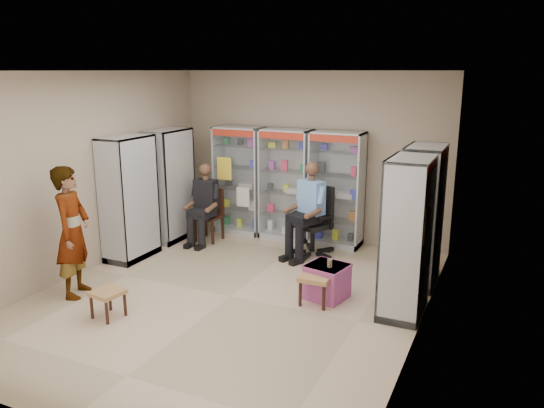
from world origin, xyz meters
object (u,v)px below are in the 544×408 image
at_px(cabinet_back_left, 240,180).
at_px(standing_man, 72,232).
at_px(woven_stool_a, 316,289).
at_px(wooden_chair, 209,215).
at_px(woven_stool_b, 108,304).
at_px(cabinet_left_near, 129,198).
at_px(cabinet_right_far, 422,216).
at_px(cabinet_left_far, 169,185).
at_px(pink_trunk, 327,282).
at_px(cabinet_back_right, 337,189).
at_px(office_chair, 313,221).
at_px(cabinet_back_mid, 286,185).
at_px(seated_shopkeeper, 312,213).
at_px(cabinet_right_near, 407,238).

distance_m(cabinet_back_left, standing_man, 3.60).
bearing_deg(woven_stool_a, cabinet_back_left, 134.85).
distance_m(wooden_chair, woven_stool_b, 3.23).
bearing_deg(cabinet_left_near, cabinet_right_far, 101.41).
relative_size(cabinet_left_near, woven_stool_b, 5.65).
distance_m(cabinet_left_far, cabinet_left_near, 1.10).
relative_size(cabinet_back_left, woven_stool_b, 5.65).
distance_m(cabinet_right_far, pink_trunk, 1.68).
xyz_separation_m(cabinet_back_right, office_chair, (-0.18, -0.67, -0.42)).
bearing_deg(cabinet_back_mid, cabinet_back_right, 0.00).
bearing_deg(standing_man, cabinet_left_far, -15.10).
relative_size(cabinet_right_far, woven_stool_b, 5.65).
relative_size(cabinet_left_near, standing_man, 1.11).
bearing_deg(seated_shopkeeper, cabinet_right_far, 10.22).
height_order(cabinet_back_left, woven_stool_b, cabinet_back_left).
xyz_separation_m(office_chair, standing_man, (-2.37, -2.87, 0.32)).
bearing_deg(wooden_chair, office_chair, 1.61).
bearing_deg(cabinet_right_far, woven_stool_b, 130.07).
height_order(wooden_chair, seated_shopkeeper, seated_shopkeeper).
distance_m(cabinet_left_far, seated_shopkeeper, 2.67).
bearing_deg(seated_shopkeeper, cabinet_back_mid, 159.78).
bearing_deg(cabinet_left_near, cabinet_back_left, 155.39).
xyz_separation_m(cabinet_back_mid, seated_shopkeeper, (0.77, -0.72, -0.26)).
distance_m(wooden_chair, pink_trunk, 3.15).
distance_m(cabinet_back_mid, seated_shopkeeper, 1.09).
distance_m(pink_trunk, standing_man, 3.49).
xyz_separation_m(cabinet_right_near, standing_man, (-4.18, -1.31, -0.10)).
relative_size(cabinet_back_right, seated_shopkeeper, 1.35).
bearing_deg(cabinet_left_near, cabinet_back_right, 125.65).
height_order(cabinet_back_right, office_chair, cabinet_back_right).
bearing_deg(wooden_chair, cabinet_back_mid, 31.31).
relative_size(cabinet_right_far, cabinet_left_near, 1.00).
bearing_deg(wooden_chair, cabinet_right_near, -21.64).
bearing_deg(cabinet_back_mid, wooden_chair, -148.69).
bearing_deg(cabinet_left_far, cabinet_back_left, 135.00).
distance_m(cabinet_right_near, standing_man, 4.38).
bearing_deg(pink_trunk, seated_shopkeeper, 117.69).
relative_size(cabinet_back_left, cabinet_left_near, 1.00).
xyz_separation_m(cabinet_back_left, cabinet_right_far, (3.53, -1.13, 0.00)).
relative_size(cabinet_back_mid, standing_man, 1.11).
xyz_separation_m(wooden_chair, standing_man, (-0.40, -2.81, 0.43)).
bearing_deg(pink_trunk, standing_man, -157.40).
bearing_deg(woven_stool_a, pink_trunk, 71.09).
bearing_deg(cabinet_back_left, cabinet_left_near, -114.61).
bearing_deg(cabinet_left_near, cabinet_left_far, 180.00).
bearing_deg(cabinet_right_far, pink_trunk, 137.13).
bearing_deg(cabinet_left_far, cabinet_back_right, 108.19).
distance_m(cabinet_right_far, woven_stool_a, 1.89).
relative_size(wooden_chair, standing_man, 0.52).
bearing_deg(cabinet_back_right, woven_stool_a, -77.65).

